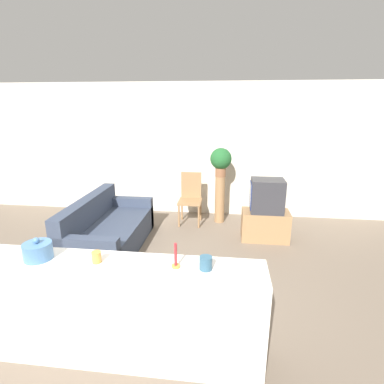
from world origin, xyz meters
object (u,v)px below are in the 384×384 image
(television, at_px, (267,196))
(wooden_chair, at_px, (191,196))
(decorative_bowl, at_px, (38,251))
(couch, at_px, (108,232))
(potted_plant, at_px, (221,160))

(television, height_order, wooden_chair, television)
(decorative_bowl, bearing_deg, couch, 97.11)
(couch, height_order, decorative_bowl, decorative_bowl)
(potted_plant, distance_m, decorative_bowl, 3.77)
(wooden_chair, xyz_separation_m, potted_plant, (0.57, 0.10, 0.71))
(couch, bearing_deg, potted_plant, 37.95)
(potted_plant, height_order, decorative_bowl, potted_plant)
(television, height_order, potted_plant, potted_plant)
(couch, relative_size, television, 3.42)
(couch, distance_m, wooden_chair, 1.76)
(television, distance_m, wooden_chair, 1.53)
(couch, bearing_deg, decorative_bowl, -82.89)
(television, relative_size, decorative_bowl, 2.29)
(couch, xyz_separation_m, television, (2.56, 0.65, 0.50))
(wooden_chair, bearing_deg, potted_plant, 9.50)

